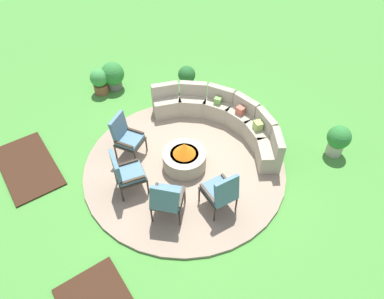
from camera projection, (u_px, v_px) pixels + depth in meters
ground_plane at (185, 167)px, 8.00m from camera, size 24.00×24.00×0.00m
patio_circle at (185, 166)px, 7.98m from camera, size 4.43×4.43×0.06m
mulch_bed_left at (28, 166)px, 7.99m from camera, size 1.95×1.07×0.04m
fire_pit at (184, 158)px, 7.77m from camera, size 0.95×0.95×0.67m
curved_stone_bench at (223, 118)px, 8.57m from camera, size 3.42×1.84×0.82m
lounge_chair_front_left at (126, 136)px, 7.82m from camera, size 0.74×0.74×1.06m
lounge_chair_front_right at (125, 172)px, 7.10m from camera, size 0.66×0.68×1.09m
lounge_chair_back_left at (167, 199)px, 6.67m from camera, size 0.82×0.83×1.04m
lounge_chair_back_right at (221, 191)px, 6.79m from camera, size 0.67×0.59×1.02m
potted_plant_0 at (187, 78)px, 9.64m from camera, size 0.46×0.46×0.76m
potted_plant_1 at (100, 81)px, 9.62m from camera, size 0.47×0.47×0.71m
potted_plant_2 at (113, 75)px, 9.76m from camera, size 0.63×0.63×0.77m
potted_plant_3 at (338, 140)px, 7.99m from camera, size 0.52×0.52×0.77m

